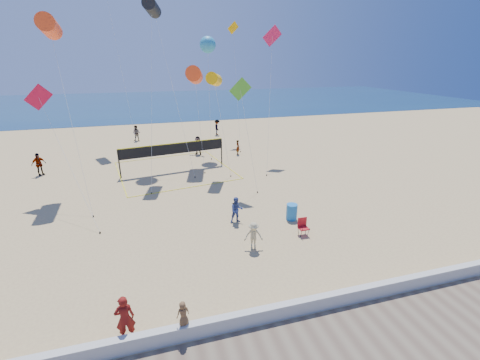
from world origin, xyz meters
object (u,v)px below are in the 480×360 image
object	(u,v)px
camp_chair	(303,226)
volleyball_net	(173,152)
woman	(125,318)
trash_barrel	(292,212)

from	to	relation	value
camp_chair	volleyball_net	size ratio (longest dim) A/B	0.10
woman	trash_barrel	size ratio (longest dim) A/B	1.82
woman	camp_chair	bearing A→B (deg)	-157.98
woman	camp_chair	world-z (taller)	woman
trash_barrel	volleyball_net	distance (m)	12.37
camp_chair	volleyball_net	world-z (taller)	volleyball_net
woman	volleyball_net	size ratio (longest dim) A/B	0.17
woman	trash_barrel	distance (m)	10.99
camp_chair	trash_barrel	world-z (taller)	camp_chair
woman	volleyball_net	distance (m)	17.57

